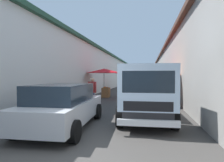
# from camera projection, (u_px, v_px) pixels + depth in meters

# --- Properties ---
(ground) EXTENTS (90.00, 90.00, 0.00)m
(ground) POSITION_uv_depth(u_px,v_px,m) (131.00, 94.00, 16.89)
(ground) COLOR #3D3A38
(building_left_whitewash) EXTENTS (49.80, 7.50, 4.67)m
(building_left_whitewash) POSITION_uv_depth(u_px,v_px,m) (72.00, 71.00, 20.38)
(building_left_whitewash) COLOR silver
(building_left_whitewash) RESTS_ON ground
(building_right_concrete) EXTENTS (49.80, 7.50, 4.88)m
(building_right_concrete) POSITION_uv_depth(u_px,v_px,m) (203.00, 69.00, 17.67)
(building_right_concrete) COLOR gray
(building_right_concrete) RESTS_ON ground
(fruit_stall_near_right) EXTENTS (2.84, 2.84, 2.40)m
(fruit_stall_near_right) POSITION_uv_depth(u_px,v_px,m) (104.00, 73.00, 14.66)
(fruit_stall_near_right) COLOR #9E9EA3
(fruit_stall_near_right) RESTS_ON ground
(fruit_stall_mid_lane) EXTENTS (2.21, 2.21, 2.47)m
(fruit_stall_mid_lane) POSITION_uv_depth(u_px,v_px,m) (124.00, 75.00, 21.94)
(fruit_stall_mid_lane) COLOR #9E9EA3
(fruit_stall_mid_lane) RESTS_ON ground
(fruit_stall_far_left) EXTENTS (2.74, 2.74, 2.16)m
(fruit_stall_far_left) POSITION_uv_depth(u_px,v_px,m) (154.00, 77.00, 13.47)
(fruit_stall_far_left) COLOR #9E9EA3
(fruit_stall_far_left) RESTS_ON ground
(fruit_stall_near_left) EXTENTS (2.16, 2.16, 2.18)m
(fruit_stall_near_left) POSITION_uv_depth(u_px,v_px,m) (156.00, 77.00, 18.70)
(fruit_stall_near_left) COLOR #9E9EA3
(fruit_stall_near_left) RESTS_ON ground
(fruit_stall_far_right) EXTENTS (2.48, 2.48, 2.30)m
(fruit_stall_far_right) POSITION_uv_depth(u_px,v_px,m) (162.00, 75.00, 10.77)
(fruit_stall_far_right) COLOR #9E9EA3
(fruit_stall_far_right) RESTS_ON ground
(hatchback_car) EXTENTS (3.99, 2.09, 1.45)m
(hatchback_car) POSITION_uv_depth(u_px,v_px,m) (63.00, 106.00, 6.01)
(hatchback_car) COLOR #ADAFB5
(hatchback_car) RESTS_ON ground
(delivery_truck) EXTENTS (5.00, 2.16, 2.08)m
(delivery_truck) POSITION_uv_depth(u_px,v_px,m) (146.00, 95.00, 6.54)
(delivery_truck) COLOR black
(delivery_truck) RESTS_ON ground
(vendor_by_crates) EXTENTS (0.42, 0.56, 1.63)m
(vendor_by_crates) POSITION_uv_depth(u_px,v_px,m) (92.00, 90.00, 10.00)
(vendor_by_crates) COLOR navy
(vendor_by_crates) RESTS_ON ground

